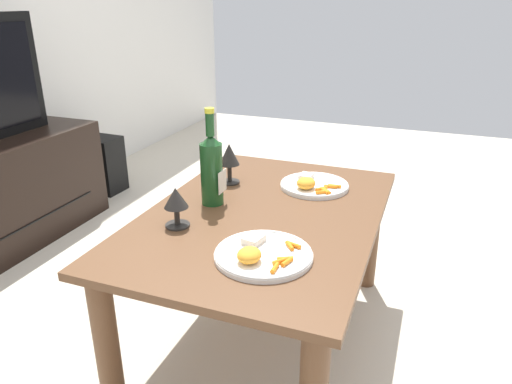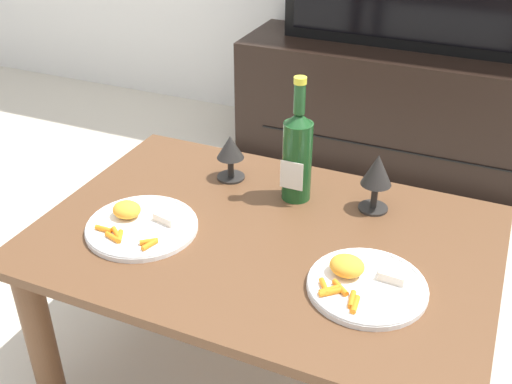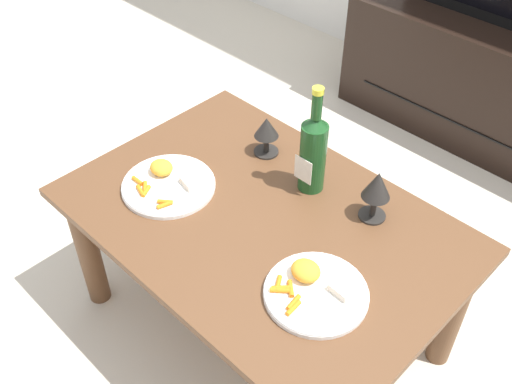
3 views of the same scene
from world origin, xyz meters
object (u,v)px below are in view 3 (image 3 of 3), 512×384
(goblet_left, at_px, (266,130))
(dinner_plate_left, at_px, (168,183))
(tv_stand, at_px, (506,90))
(goblet_right, at_px, (377,188))
(dining_table, at_px, (262,240))
(wine_bottle, at_px, (313,151))
(dinner_plate_right, at_px, (315,290))

(goblet_left, relative_size, dinner_plate_left, 0.47)
(tv_stand, distance_m, goblet_right, 1.28)
(dining_table, height_order, wine_bottle, wine_bottle)
(wine_bottle, bearing_deg, dining_table, -93.03)
(goblet_right, relative_size, dinner_plate_left, 0.57)
(tv_stand, xyz_separation_m, goblet_right, (0.17, -1.22, 0.33))
(dining_table, xyz_separation_m, tv_stand, (0.04, 1.43, -0.14))
(dinner_plate_left, bearing_deg, goblet_left, 73.82)
(tv_stand, bearing_deg, dinner_plate_right, -81.43)
(dining_table, distance_m, goblet_left, 0.33)
(dinner_plate_left, bearing_deg, tv_stand, 78.42)
(dinner_plate_right, bearing_deg, goblet_right, 100.91)
(dinner_plate_left, bearing_deg, dining_table, 19.37)
(dining_table, bearing_deg, wine_bottle, 86.97)
(tv_stand, xyz_separation_m, goblet_left, (-0.22, -1.22, 0.31))
(dinner_plate_right, bearing_deg, tv_stand, 98.57)
(wine_bottle, xyz_separation_m, dinner_plate_right, (0.26, -0.28, -0.12))
(dinner_plate_right, bearing_deg, goblet_left, 145.87)
(tv_stand, bearing_deg, goblet_left, -100.39)
(dining_table, relative_size, dinner_plate_right, 4.25)
(goblet_right, bearing_deg, dining_table, -134.54)
(dining_table, height_order, goblet_left, goblet_left)
(goblet_left, bearing_deg, goblet_right, 0.00)
(wine_bottle, distance_m, dinner_plate_right, 0.40)
(tv_stand, xyz_separation_m, dinner_plate_right, (0.23, -1.53, 0.24))
(wine_bottle, xyz_separation_m, dinner_plate_left, (-0.29, -0.28, -0.12))
(goblet_right, xyz_separation_m, dinner_plate_left, (-0.48, -0.31, -0.09))
(dining_table, relative_size, goblet_left, 8.46)
(dining_table, relative_size, dinner_plate_left, 4.00)
(dining_table, relative_size, goblet_right, 6.99)
(goblet_right, distance_m, dinner_plate_left, 0.58)
(dining_table, distance_m, dinner_plate_left, 0.31)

